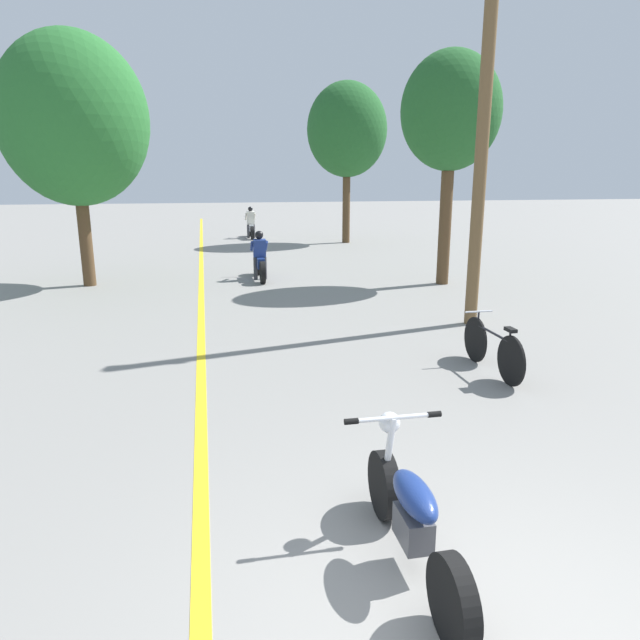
# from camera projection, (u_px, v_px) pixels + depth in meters

# --- Properties ---
(lane_stripe_center) EXTENTS (0.14, 48.00, 0.01)m
(lane_stripe_center) POSITION_uv_depth(u_px,v_px,m) (201.00, 283.00, 15.34)
(lane_stripe_center) COLOR yellow
(lane_stripe_center) RESTS_ON ground
(utility_pole) EXTENTS (1.10, 0.24, 7.47)m
(utility_pole) POSITION_uv_depth(u_px,v_px,m) (484.00, 118.00, 10.28)
(utility_pole) COLOR brown
(utility_pole) RESTS_ON ground
(roadside_tree_right_near) EXTENTS (2.55, 2.30, 5.86)m
(roadside_tree_right_near) POSITION_uv_depth(u_px,v_px,m) (451.00, 113.00, 14.27)
(roadside_tree_right_near) COLOR #513A23
(roadside_tree_right_near) RESTS_ON ground
(roadside_tree_right_far) EXTENTS (3.33, 3.00, 6.58)m
(roadside_tree_right_far) POSITION_uv_depth(u_px,v_px,m) (347.00, 130.00, 23.57)
(roadside_tree_right_far) COLOR #513A23
(roadside_tree_right_far) RESTS_ON ground
(roadside_tree_left) EXTENTS (3.65, 3.29, 6.26)m
(roadside_tree_left) POSITION_uv_depth(u_px,v_px,m) (74.00, 120.00, 14.08)
(roadside_tree_left) COLOR #513A23
(roadside_tree_left) RESTS_ON ground
(motorcycle_foreground) EXTENTS (0.79, 1.97, 1.00)m
(motorcycle_foreground) POSITION_uv_depth(u_px,v_px,m) (412.00, 517.00, 4.17)
(motorcycle_foreground) COLOR black
(motorcycle_foreground) RESTS_ON ground
(motorcycle_rider_lead) EXTENTS (0.50, 2.02, 1.35)m
(motorcycle_rider_lead) POSITION_uv_depth(u_px,v_px,m) (260.00, 261.00, 15.91)
(motorcycle_rider_lead) COLOR black
(motorcycle_rider_lead) RESTS_ON ground
(motorcycle_rider_far) EXTENTS (0.50, 2.10, 1.43)m
(motorcycle_rider_far) POSITION_uv_depth(u_px,v_px,m) (251.00, 226.00, 26.39)
(motorcycle_rider_far) COLOR black
(motorcycle_rider_far) RESTS_ON ground
(bicycle_parked) EXTENTS (0.44, 1.78, 0.83)m
(bicycle_parked) POSITION_uv_depth(u_px,v_px,m) (492.00, 348.00, 8.34)
(bicycle_parked) COLOR black
(bicycle_parked) RESTS_ON ground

